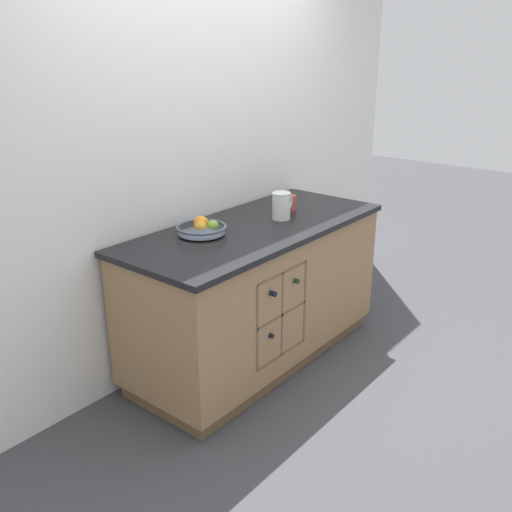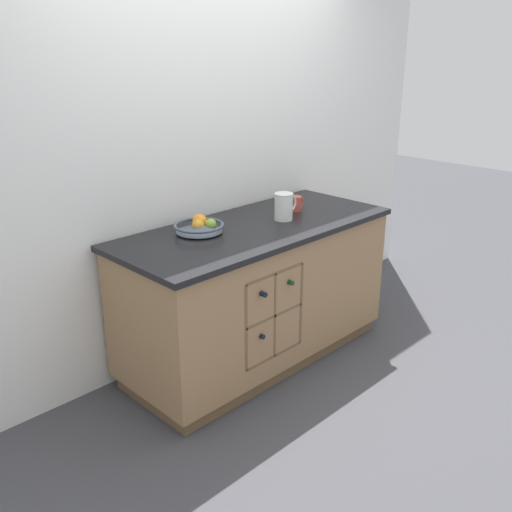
% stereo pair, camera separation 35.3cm
% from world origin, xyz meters
% --- Properties ---
extents(ground_plane, '(14.00, 14.00, 0.00)m').
position_xyz_m(ground_plane, '(0.00, 0.00, 0.00)').
color(ground_plane, '#424247').
extents(back_wall, '(4.40, 0.06, 2.55)m').
position_xyz_m(back_wall, '(0.00, 0.43, 1.27)').
color(back_wall, white).
rests_on(back_wall, ground_plane).
extents(kitchen_island, '(1.81, 0.77, 0.91)m').
position_xyz_m(kitchen_island, '(-0.00, -0.00, 0.46)').
color(kitchen_island, brown).
rests_on(kitchen_island, ground_plane).
extents(fruit_bowl, '(0.30, 0.30, 0.09)m').
position_xyz_m(fruit_bowl, '(-0.33, 0.13, 0.94)').
color(fruit_bowl, '#4C5666').
rests_on(fruit_bowl, kitchen_island).
extents(white_pitcher, '(0.18, 0.12, 0.17)m').
position_xyz_m(white_pitcher, '(0.21, -0.04, 1.00)').
color(white_pitcher, silver).
rests_on(white_pitcher, kitchen_island).
extents(ceramic_mug, '(0.12, 0.09, 0.10)m').
position_xyz_m(ceramic_mug, '(0.42, 0.05, 0.95)').
color(ceramic_mug, '#B7473D').
rests_on(ceramic_mug, kitchen_island).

